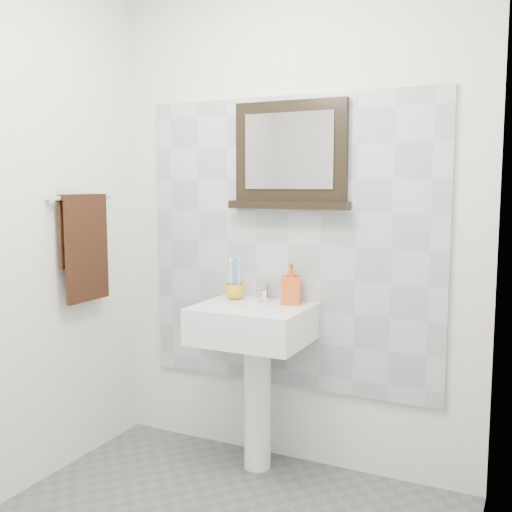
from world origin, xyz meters
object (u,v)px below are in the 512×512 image
Objects in this scene: soap_dispenser at (291,283)px; toothbrush_cup at (235,291)px; pedestal_sink at (253,342)px; hand_towel at (84,239)px; framed_mirror at (290,158)px.

toothbrush_cup is at bearing 168.48° from soap_dispenser.
soap_dispenser is (0.15, 0.12, 0.29)m from pedestal_sink.
toothbrush_cup is 0.19× the size of hand_towel.
pedestal_sink is 4.62× the size of soap_dispenser.
pedestal_sink is 1.52× the size of framed_mirror.
hand_towel reaches higher than soap_dispenser.
framed_mirror is (-0.04, 0.07, 0.62)m from soap_dispenser.
pedestal_sink is 0.30m from toothbrush_cup.
soap_dispenser is 0.63m from framed_mirror.
soap_dispenser is at bearing 20.50° from hand_towel.
soap_dispenser is 0.33× the size of framed_mirror.
hand_towel reaches higher than toothbrush_cup.
toothbrush_cup is 0.16× the size of framed_mirror.
toothbrush_cup is (-0.16, 0.11, 0.22)m from pedestal_sink.
pedestal_sink is at bearing -33.34° from toothbrush_cup.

